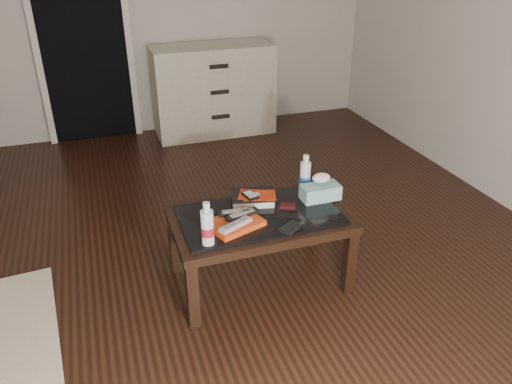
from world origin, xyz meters
The scene contains 16 objects.
ground centered at (0.00, 0.00, 0.00)m, with size 5.00×5.00×0.00m, color black.
doorway centered at (-0.40, 2.47, 1.02)m, with size 0.90×0.08×2.07m.
coffee_table centered at (0.40, -0.32, 0.40)m, with size 1.00×0.60×0.46m.
dresser centered at (0.79, 2.23, 0.45)m, with size 1.20×0.53×0.90m.
magazines centered at (0.23, -0.39, 0.48)m, with size 0.28×0.21×0.03m, color #C33C12.
remote_silver centered at (0.22, -0.44, 0.50)m, with size 0.20×0.05×0.02m, color #A2A2A6.
remote_black_front centered at (0.29, -0.35, 0.50)m, with size 0.20×0.05×0.02m, color black.
remote_black_back centered at (0.26, -0.32, 0.50)m, with size 0.20×0.05×0.02m, color black.
textbook centered at (0.41, -0.16, 0.48)m, with size 0.25×0.20×0.05m, color black.
dvd_mailers centered at (0.42, -0.17, 0.51)m, with size 0.19×0.14×0.01m, color #B52A0C.
ipod centered at (0.39, -0.19, 0.52)m, with size 0.06×0.10×0.02m, color black.
flip_phone centered at (0.58, -0.30, 0.47)m, with size 0.09×0.05×0.02m, color black.
wallet centered at (0.51, -0.52, 0.47)m, with size 0.12×0.07×0.02m, color black.
water_bottle_left centered at (0.05, -0.51, 0.58)m, with size 0.07×0.07×0.24m, color silver.
water_bottle_right centered at (0.76, -0.13, 0.58)m, with size 0.07×0.07×0.24m, color white.
tissue_box centered at (0.81, -0.26, 0.51)m, with size 0.23×0.12×0.09m, color teal.
Camera 1 is at (-0.41, -2.63, 1.89)m, focal length 35.00 mm.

